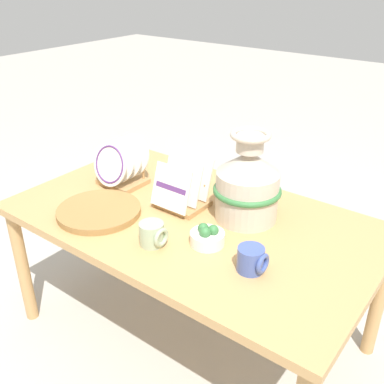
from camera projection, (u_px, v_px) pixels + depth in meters
ground_plane at (192, 332)px, 2.10m from camera, size 14.00×14.00×0.00m
display_table at (192, 229)px, 1.84m from camera, size 1.47×0.87×0.63m
ceramic_vase at (248, 183)px, 1.74m from camera, size 0.27×0.27×0.36m
dish_rack_round_plates at (121, 168)px, 2.04m from camera, size 0.20×0.21×0.22m
dish_rack_square_plates at (182, 193)px, 1.87m from camera, size 0.20×0.20×0.20m
wicker_charger_stack at (99, 211)px, 1.82m from camera, size 0.34×0.34×0.03m
mug_sage_glaze at (153, 234)px, 1.61m from camera, size 0.10×0.09×0.09m
mug_cobalt_glaze at (252, 260)px, 1.47m from camera, size 0.10×0.09×0.09m
fruit_bowl at (207, 237)px, 1.62m from camera, size 0.13×0.13×0.08m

